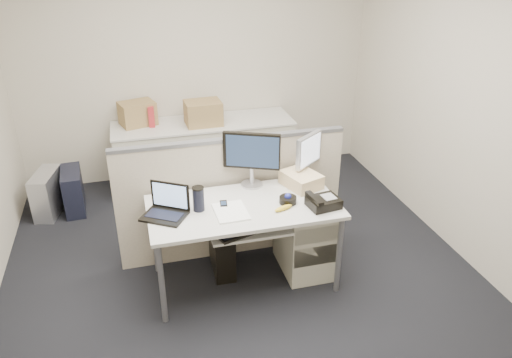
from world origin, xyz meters
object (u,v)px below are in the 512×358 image
object	(u,v)px
laptop	(163,203)
desk_phone	(324,202)
monitor_main	(252,160)
desk	(244,213)

from	to	relation	value
laptop	desk_phone	distance (m)	1.23
monitor_main	laptop	distance (m)	0.85
desk	monitor_main	size ratio (longest dim) A/B	3.16
monitor_main	desk_phone	distance (m)	0.70
desk	desk_phone	bearing A→B (deg)	-16.70
laptop	desk_phone	world-z (taller)	laptop
desk	laptop	distance (m)	0.65
desk_phone	desk	bearing A→B (deg)	155.20
monitor_main	desk_phone	world-z (taller)	monitor_main
laptop	desk	bearing A→B (deg)	34.11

